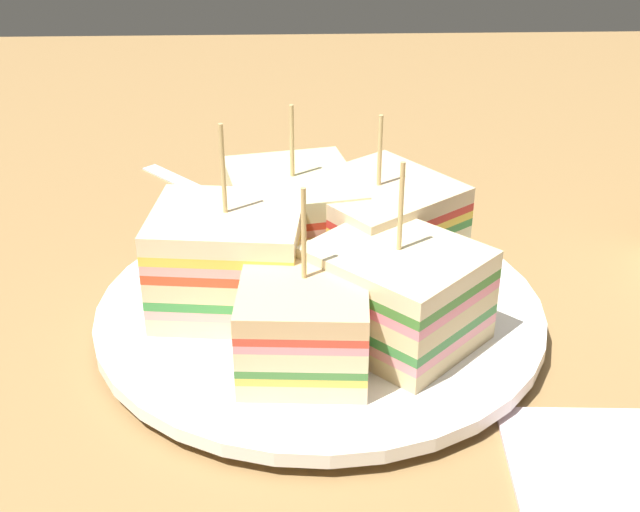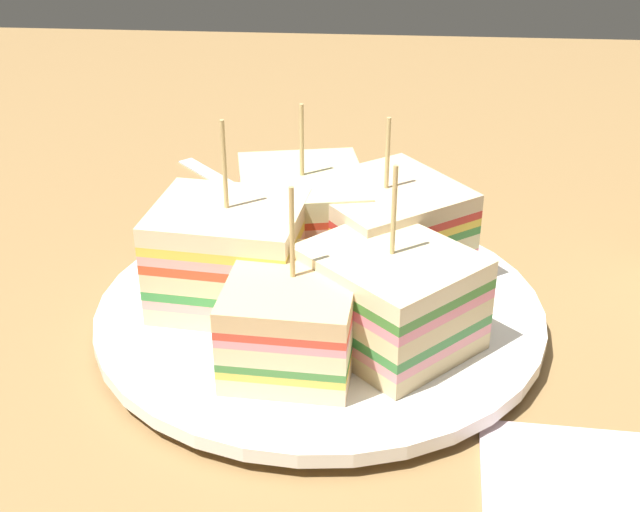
% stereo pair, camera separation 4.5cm
% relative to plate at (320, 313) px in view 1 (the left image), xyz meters
% --- Properties ---
extents(ground_plane, '(1.30, 0.95, 0.02)m').
position_rel_plate_xyz_m(ground_plane, '(0.00, 0.00, -0.02)').
color(ground_plane, olive).
extents(plate, '(0.24, 0.24, 0.01)m').
position_rel_plate_xyz_m(plate, '(0.00, 0.00, 0.00)').
color(plate, white).
rests_on(plate, ground_plane).
extents(sandwich_wedge_0, '(0.09, 0.08, 0.10)m').
position_rel_plate_xyz_m(sandwich_wedge_0, '(0.05, 0.01, 0.03)').
color(sandwich_wedge_0, '#E5BD8C').
rests_on(sandwich_wedge_0, plate).
extents(sandwich_wedge_1, '(0.07, 0.08, 0.10)m').
position_rel_plate_xyz_m(sandwich_wedge_1, '(-0.00, 0.05, 0.03)').
color(sandwich_wedge_1, beige).
rests_on(sandwich_wedge_1, plate).
extents(sandwich_wedge_2, '(0.08, 0.07, 0.09)m').
position_rel_plate_xyz_m(sandwich_wedge_2, '(-0.05, 0.01, 0.03)').
color(sandwich_wedge_2, beige).
rests_on(sandwich_wedge_2, plate).
extents(sandwich_wedge_3, '(0.10, 0.10, 0.10)m').
position_rel_plate_xyz_m(sandwich_wedge_3, '(-0.03, -0.04, 0.03)').
color(sandwich_wedge_3, '#D8BC86').
rests_on(sandwich_wedge_3, plate).
extents(sandwich_wedge_4, '(0.10, 0.11, 0.10)m').
position_rel_plate_xyz_m(sandwich_wedge_4, '(0.03, -0.03, 0.03)').
color(sandwich_wedge_4, beige).
rests_on(sandwich_wedge_4, plate).
extents(spoon, '(0.12, 0.11, 0.01)m').
position_rel_plate_xyz_m(spoon, '(0.15, 0.05, -0.00)').
color(spoon, silver).
rests_on(spoon, ground_plane).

